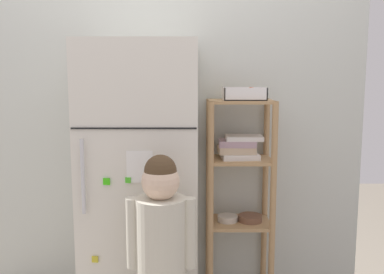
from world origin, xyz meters
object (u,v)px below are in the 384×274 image
(refrigerator, at_px, (140,181))
(child_standing, at_px, (159,238))
(fruit_bin, at_px, (243,95))
(pantry_shelf_unit, at_px, (237,176))

(refrigerator, height_order, child_standing, refrigerator)
(child_standing, distance_m, fruit_bin, 0.98)
(child_standing, xyz_separation_m, fruit_bin, (0.46, 0.57, 0.65))
(child_standing, xyz_separation_m, pantry_shelf_unit, (0.43, 0.60, 0.16))
(fruit_bin, bearing_deg, pantry_shelf_unit, 129.97)
(fruit_bin, bearing_deg, refrigerator, -168.81)
(child_standing, relative_size, fruit_bin, 4.15)
(child_standing, height_order, fruit_bin, fruit_bin)
(child_standing, bearing_deg, pantry_shelf_unit, 54.12)
(child_standing, height_order, pantry_shelf_unit, pantry_shelf_unit)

